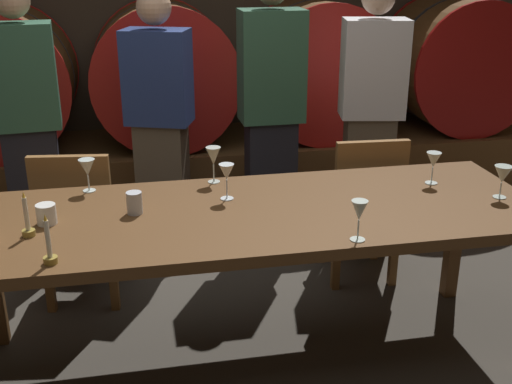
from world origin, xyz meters
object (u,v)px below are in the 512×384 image
chair_right (363,202)px  cup_right (134,203)px  guest_center_right (271,115)px  chair_left (79,220)px  guest_center_left (160,125)px  cup_center (46,214)px  wine_barrel_right (316,69)px  guest_far_right (370,118)px  candle_left (28,224)px  wine_barrel_center (164,74)px  dining_table (252,225)px  wine_glass_far_right (503,175)px  wine_glass_left (213,157)px  wine_glass_right (433,161)px  guest_far_left (28,129)px  wine_glass_center_right (359,212)px  candle_right (49,250)px  wine_glass_far_left (87,168)px  wine_glass_center_left (227,173)px  wine_barrel_far_right (455,64)px

chair_right → cup_right: (-1.27, -0.59, 0.33)m
guest_center_right → chair_left: bearing=22.8°
guest_center_left → cup_center: 1.37m
wine_barrel_right → guest_far_right: guest_far_right is taller
cup_center → cup_right: (0.36, 0.04, 0.01)m
candle_left → cup_center: bearing=62.0°
guest_center_right → guest_far_right: guest_center_right is taller
wine_barrel_center → wine_barrel_right: size_ratio=1.00×
dining_table → wine_glass_far_right: bearing=-3.4°
wine_barrel_right → cup_center: 2.71m
wine_glass_left → wine_glass_far_right: bearing=-19.9°
wine_barrel_right → guest_far_right: size_ratio=0.61×
candle_left → wine_glass_right: (1.83, 0.25, 0.06)m
guest_far_left → cup_center: (0.22, -1.21, -0.05)m
wine_glass_center_right → wine_glass_far_right: bearing=21.1°
guest_far_right → wine_barrel_right: bearing=-75.1°
candle_right → wine_glass_left: 1.01m
guest_far_left → cup_right: bearing=111.7°
wine_glass_right → wine_glass_center_right: bearing=-136.4°
wine_barrel_right → wine_glass_right: 1.93m
wine_glass_right → wine_glass_far_right: (0.22, -0.23, -0.01)m
guest_far_left → wine_glass_far_left: (0.38, -0.86, 0.02)m
cup_center → cup_right: bearing=6.5°
guest_center_left → wine_glass_center_right: bearing=131.5°
wine_barrel_center → wine_glass_center_left: (0.16, -1.94, -0.10)m
guest_far_right → wine_glass_far_right: (0.18, -1.18, 0.03)m
guest_far_right → cup_right: guest_far_right is taller
wine_barrel_far_right → wine_glass_right: size_ratio=6.49×
guest_center_left → cup_center: (-0.54, -1.27, -0.02)m
candle_right → wine_glass_center_right: 1.16m
wine_barrel_right → chair_left: wine_barrel_right is taller
candle_right → guest_far_right: bearing=39.6°
wine_barrel_far_right → wine_glass_center_right: (-1.67, -2.46, -0.10)m
candle_right → wine_glass_far_left: (0.10, 0.72, 0.06)m
candle_right → wine_glass_left: bearing=46.5°
chair_left → cup_right: chair_left is taller
dining_table → guest_far_right: size_ratio=1.54×
chair_right → guest_center_left: 1.31m
dining_table → wine_glass_center_right: 0.54m
wine_barrel_right → dining_table: 2.29m
wine_barrel_center → guest_far_right: 1.55m
wine_barrel_right → wine_glass_far_left: size_ratio=6.50×
guest_center_left → wine_glass_center_right: guest_center_left is taller
wine_glass_center_right → candle_right: bearing=178.6°
candle_left → wine_glass_left: (0.80, 0.47, 0.08)m
chair_left → candle_left: bearing=89.2°
cup_center → cup_right: size_ratio=0.88×
dining_table → wine_glass_center_left: wine_glass_center_left is taller
dining_table → wine_glass_left: size_ratio=14.41×
guest_far_left → cup_center: size_ratio=19.77×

